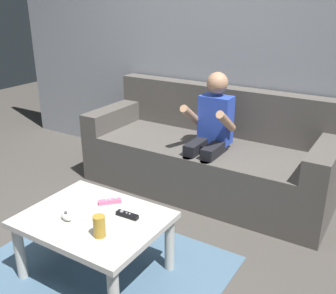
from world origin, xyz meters
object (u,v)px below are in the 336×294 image
object	(u,v)px
person_seated_on_couch	(210,131)
soda_can	(99,226)
game_remote_black_far_corner	(127,215)
couch	(208,156)
coffee_table	(94,226)
game_remote_pink_near_edge	(110,201)
nunchuk_white	(66,217)

from	to	relation	value
person_seated_on_couch	soda_can	size ratio (longest dim) A/B	8.59
person_seated_on_couch	game_remote_black_far_corner	bearing A→B (deg)	-89.43
couch	coffee_table	bearing A→B (deg)	-92.54
game_remote_pink_near_edge	nunchuk_white	size ratio (longest dim) A/B	1.27
couch	game_remote_black_far_corner	world-z (taller)	couch
couch	game_remote_pink_near_edge	bearing A→B (deg)	-93.93
game_remote_black_far_corner	game_remote_pink_near_edge	bearing A→B (deg)	159.51
person_seated_on_couch	nunchuk_white	xyz separation A→B (m)	(-0.27, -1.31, -0.18)
couch	nunchuk_white	size ratio (longest dim) A/B	21.17
game_remote_black_far_corner	soda_can	distance (m)	0.24
person_seated_on_couch	game_remote_pink_near_edge	bearing A→B (deg)	-99.80
soda_can	game_remote_black_far_corner	bearing A→B (deg)	88.46
couch	soda_can	xyz separation A→B (m)	(0.10, -1.51, 0.16)
couch	game_remote_black_far_corner	bearing A→B (deg)	-85.31
person_seated_on_couch	nunchuk_white	distance (m)	1.34
couch	game_remote_black_far_corner	size ratio (longest dim) A/B	14.78
nunchuk_white	coffee_table	bearing A→B (deg)	42.78
person_seated_on_couch	soda_can	bearing A→B (deg)	-89.80
couch	soda_can	bearing A→B (deg)	-86.26
coffee_table	soda_can	xyz separation A→B (m)	(0.16, -0.13, 0.12)
couch	person_seated_on_couch	world-z (taller)	person_seated_on_couch
game_remote_pink_near_edge	soda_can	world-z (taller)	soda_can
game_remote_pink_near_edge	soda_can	size ratio (longest dim) A/B	1.03
couch	coffee_table	distance (m)	1.39
couch	coffee_table	world-z (taller)	couch
coffee_table	game_remote_black_far_corner	bearing A→B (deg)	32.22
game_remote_black_far_corner	person_seated_on_couch	bearing A→B (deg)	90.57
person_seated_on_couch	coffee_table	bearing A→B (deg)	-97.38
game_remote_pink_near_edge	person_seated_on_couch	bearing A→B (deg)	80.20
game_remote_pink_near_edge	soda_can	distance (m)	0.36
person_seated_on_couch	game_remote_pink_near_edge	world-z (taller)	person_seated_on_couch
couch	person_seated_on_couch	distance (m)	0.36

